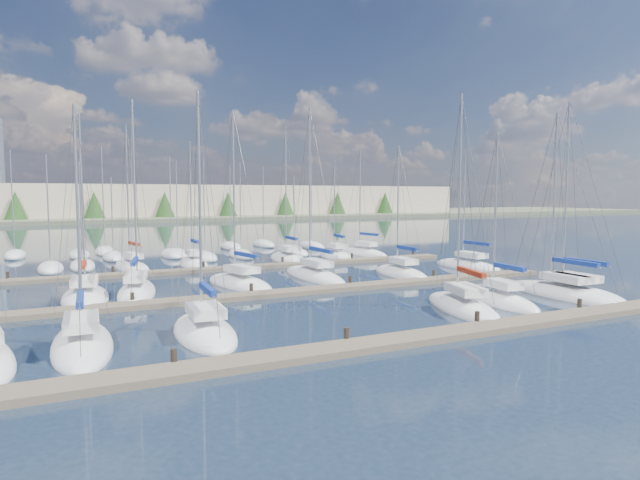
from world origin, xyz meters
name	(u,v)px	position (x,y,z in m)	size (l,w,h in m)	color
ground	(183,243)	(0.00, 60.00, 0.00)	(400.00, 400.00, 0.00)	#202E41
dock_near	(427,337)	(0.00, 2.01, 0.15)	(44.00, 1.93, 1.10)	#6B5E4C
dock_mid	(308,291)	(0.00, 16.01, 0.15)	(44.00, 1.93, 1.10)	#6B5E4C
dock_far	(247,267)	(0.00, 30.01, 0.15)	(44.00, 1.93, 1.10)	#6B5E4C
sailboat_r	(363,253)	(16.22, 35.62, 0.19)	(3.66, 8.43, 13.41)	white
sailboat_h	(85,297)	(-14.65, 20.24, 0.18)	(3.65, 8.09, 13.26)	white
sailboat_f	(560,293)	(15.47, 7.21, 0.18)	(3.22, 9.72, 13.56)	white
sailboat_g	(571,293)	(16.27, 6.95, 0.18)	(3.12, 8.70, 14.37)	white
sailboat_j	(239,283)	(-3.52, 21.23, 0.18)	(4.64, 9.06, 14.40)	white
sailboat_o	(193,263)	(-4.09, 34.83, 0.19)	(2.63, 6.97, 13.17)	white
sailboat_b	(82,345)	(-15.25, 7.79, 0.17)	(3.06, 8.79, 12.00)	white
sailboat_e	(499,301)	(9.64, 7.05, 0.19)	(3.17, 7.52, 11.85)	white
sailboat_m	(468,266)	(19.40, 21.08, 0.17)	(2.86, 8.78, 12.18)	white
sailboat_k	(314,276)	(3.42, 22.21, 0.18)	(2.82, 10.25, 15.25)	white
sailboat_i	(137,292)	(-11.25, 20.78, 0.19)	(4.23, 9.29, 14.56)	white
sailboat_n	(132,267)	(-10.00, 34.67, 0.20)	(3.64, 8.32, 14.49)	white
sailboat_p	(288,259)	(6.11, 34.46, 0.18)	(3.81, 9.28, 15.13)	white
sailboat_d	(462,307)	(6.16, 6.59, 0.18)	(4.95, 9.00, 14.01)	white
sailboat_c	(205,332)	(-9.60, 7.63, 0.18)	(3.30, 7.90, 13.02)	white
sailboat_l	(401,273)	(10.89, 20.07, 0.18)	(3.07, 8.07, 12.12)	white
sailboat_q	(336,256)	(12.14, 34.78, 0.17)	(4.05, 8.40, 11.76)	white
distant_boats	(174,254)	(-4.34, 43.76, 0.29)	(36.93, 20.75, 13.30)	#9EA0A5
shoreline	(70,194)	(-13.29, 149.77, 7.44)	(400.00, 60.00, 38.00)	#666B51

